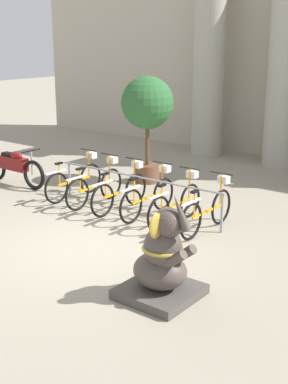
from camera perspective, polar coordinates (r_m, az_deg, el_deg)
The scene contains 13 objects.
ground_plane at distance 9.43m, azimuth -5.24°, elevation -5.77°, with size 60.00×60.00×0.00m, color #9E937F.
column_left at distance 16.30m, azimuth 6.98°, elevation 13.04°, with size 1.19×1.19×5.16m.
column_middle at distance 15.21m, azimuth 14.84°, elevation 12.40°, with size 1.19×1.19×5.16m.
bike_rack at distance 11.00m, azimuth -0.68°, elevation 0.93°, with size 4.09×0.05×0.77m.
bicycle_0 at distance 12.13m, azimuth -7.36°, elevation 1.29°, with size 0.48×1.77×1.04m.
bicycle_1 at distance 11.61m, azimuth -5.17°, elevation 0.67°, with size 0.48×1.77×1.04m.
bicycle_2 at distance 11.17m, azimuth -2.50°, elevation 0.09°, with size 0.48×1.77×1.04m.
bicycle_3 at distance 10.79m, azimuth 0.51°, elevation -0.49°, with size 0.48×1.77×1.04m.
bicycle_4 at distance 10.37m, azimuth 3.44°, elevation -1.23°, with size 0.48×1.77×1.04m.
bicycle_5 at distance 10.04m, azimuth 6.81°, elevation -1.93°, with size 0.48×1.77×1.04m.
elephant_statue at distance 7.45m, azimuth 1.97°, elevation -7.48°, with size 1.02×1.02×1.58m.
motorcycle at distance 13.44m, azimuth -13.67°, elevation 2.70°, with size 2.15×0.55×0.95m.
potted_tree at distance 13.08m, azimuth 0.35°, elevation 8.92°, with size 1.28×1.28×2.62m.
Camera 1 is at (6.01, -6.34, 3.55)m, focal length 50.00 mm.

